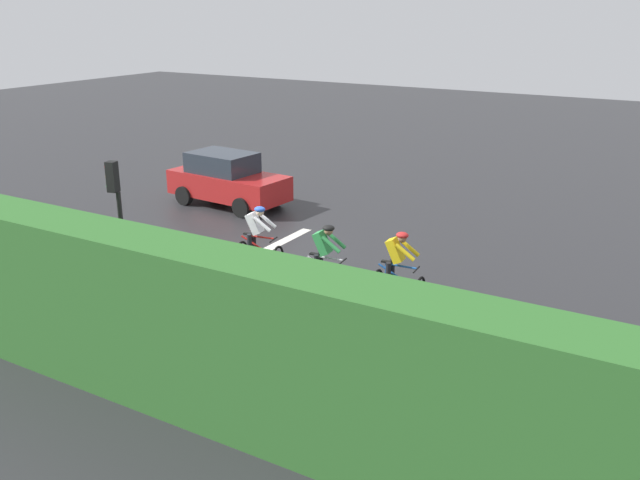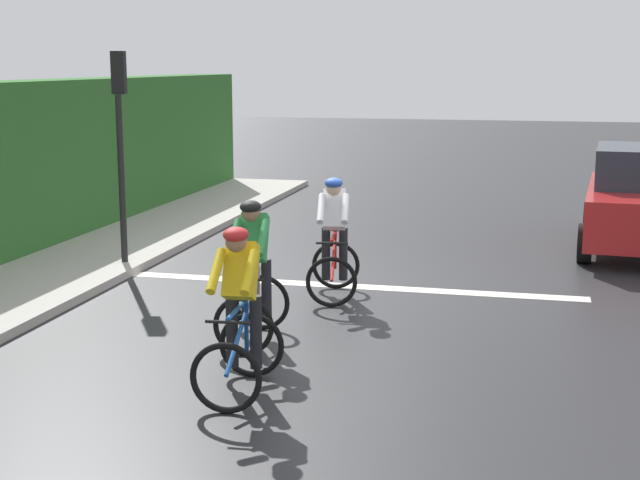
{
  "view_description": "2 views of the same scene",
  "coord_description": "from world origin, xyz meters",
  "px_view_note": "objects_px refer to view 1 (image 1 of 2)",
  "views": [
    {
      "loc": [
        13.38,
        10.32,
        6.4
      ],
      "look_at": [
        -0.23,
        2.25,
        1.03
      ],
      "focal_mm": 39.07,
      "sensor_mm": 36.0,
      "label": 1
    },
    {
      "loc": [
        -2.74,
        12.56,
        3.17
      ],
      "look_at": [
        0.11,
        0.63,
        0.81
      ],
      "focal_mm": 51.89,
      "sensor_mm": 36.0,
      "label": 2
    }
  ],
  "objects_px": {
    "cyclist_mid": "(257,239)",
    "car_red": "(227,179)",
    "cyclist_lead": "(397,268)",
    "cyclist_second": "(325,260)",
    "traffic_light_near_crossing": "(118,214)"
  },
  "relations": [
    {
      "from": "cyclist_lead",
      "to": "cyclist_mid",
      "type": "distance_m",
      "value": 3.88
    },
    {
      "from": "car_red",
      "to": "traffic_light_near_crossing",
      "type": "bearing_deg",
      "value": 22.87
    },
    {
      "from": "cyclist_lead",
      "to": "car_red",
      "type": "distance_m",
      "value": 9.35
    },
    {
      "from": "cyclist_lead",
      "to": "car_red",
      "type": "bearing_deg",
      "value": -118.33
    },
    {
      "from": "cyclist_mid",
      "to": "car_red",
      "type": "relative_size",
      "value": 0.39
    },
    {
      "from": "cyclist_second",
      "to": "car_red",
      "type": "bearing_deg",
      "value": -126.25
    },
    {
      "from": "cyclist_mid",
      "to": "traffic_light_near_crossing",
      "type": "bearing_deg",
      "value": -15.69
    },
    {
      "from": "cyclist_lead",
      "to": "cyclist_second",
      "type": "distance_m",
      "value": 1.7
    },
    {
      "from": "car_red",
      "to": "cyclist_second",
      "type": "bearing_deg",
      "value": 53.75
    },
    {
      "from": "cyclist_lead",
      "to": "traffic_light_near_crossing",
      "type": "xyz_separation_m",
      "value": [
        3.5,
        -4.88,
        1.43
      ]
    },
    {
      "from": "cyclist_lead",
      "to": "cyclist_second",
      "type": "relative_size",
      "value": 1.0
    },
    {
      "from": "cyclist_second",
      "to": "traffic_light_near_crossing",
      "type": "relative_size",
      "value": 0.5
    },
    {
      "from": "cyclist_mid",
      "to": "car_red",
      "type": "distance_m",
      "value": 6.17
    },
    {
      "from": "cyclist_mid",
      "to": "traffic_light_near_crossing",
      "type": "xyz_separation_m",
      "value": [
        3.56,
        -1.0,
        1.43
      ]
    },
    {
      "from": "cyclist_lead",
      "to": "cyclist_mid",
      "type": "height_order",
      "value": "same"
    }
  ]
}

